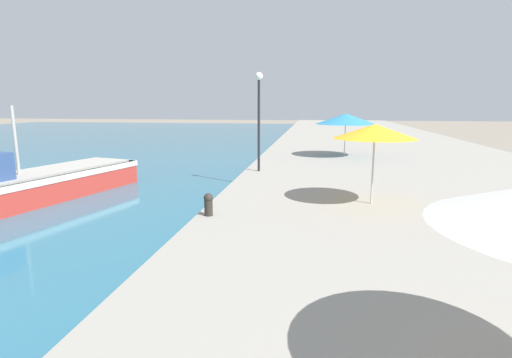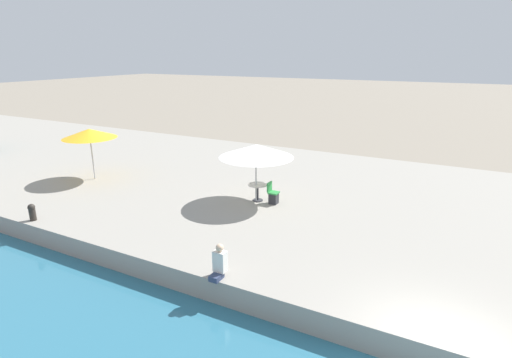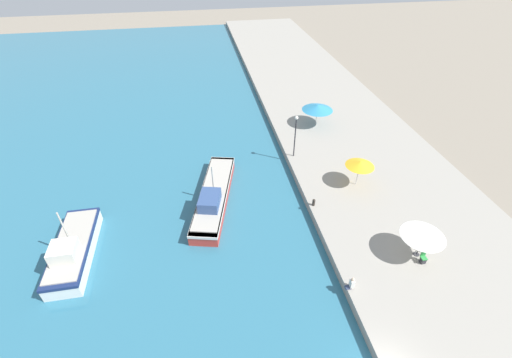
{
  "view_description": "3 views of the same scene",
  "coord_description": "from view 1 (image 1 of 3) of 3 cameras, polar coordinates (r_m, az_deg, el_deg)",
  "views": [
    {
      "loc": [
        3.35,
        3.53,
        3.94
      ],
      "look_at": [
        1.5,
        15.83,
        1.58
      ],
      "focal_mm": 28.0,
      "sensor_mm": 36.0,
      "label": 1
    },
    {
      "loc": [
        -8.07,
        0.31,
        6.83
      ],
      "look_at": [
        6.06,
        7.69,
        1.78
      ],
      "focal_mm": 28.0,
      "sensor_mm": 36.0,
      "label": 2
    },
    {
      "loc": [
        -8.39,
        -6.65,
        20.49
      ],
      "look_at": [
        -4.0,
        18.0,
        1.38
      ],
      "focal_mm": 24.0,
      "sensor_mm": 36.0,
      "label": 3
    }
  ],
  "objects": [
    {
      "name": "quay_promenade",
      "position": [
        33.98,
        16.42,
        4.31
      ],
      "size": [
        16.0,
        90.0,
        0.78
      ],
      "color": "gray",
      "rests_on": "ground_plane"
    },
    {
      "name": "fishing_boat_mid",
      "position": [
        17.88,
        -31.07,
        -0.94
      ],
      "size": [
        4.95,
        11.28,
        3.83
      ],
      "rotation": [
        0.0,
        0.0,
        -0.24
      ],
      "color": "red",
      "rests_on": "water_basin"
    },
    {
      "name": "cafe_umbrella_white",
      "position": [
        13.0,
        16.62,
        6.54
      ],
      "size": [
        2.58,
        2.58,
        2.54
      ],
      "color": "#B7B7B7",
      "rests_on": "quay_promenade"
    },
    {
      "name": "cafe_umbrella_striped",
      "position": [
        24.68,
        12.7,
        8.38
      ],
      "size": [
        3.59,
        3.59,
        2.57
      ],
      "color": "#B7B7B7",
      "rests_on": "quay_promenade"
    },
    {
      "name": "mooring_bollard",
      "position": [
        11.46,
        -6.81,
        -3.53
      ],
      "size": [
        0.26,
        0.26,
        0.65
      ],
      "color": "#2D2823",
      "rests_on": "quay_promenade"
    },
    {
      "name": "lamppost",
      "position": [
        18.7,
        0.41,
        10.54
      ],
      "size": [
        0.36,
        0.36,
        4.56
      ],
      "color": "#232328",
      "rests_on": "quay_promenade"
    }
  ]
}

